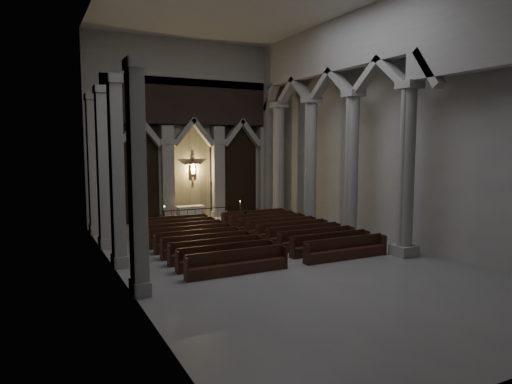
% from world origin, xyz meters
% --- Properties ---
extents(room, '(24.00, 24.10, 12.00)m').
position_xyz_m(room, '(0.00, 0.00, 7.60)').
color(room, gray).
rests_on(room, ground).
extents(sanctuary_wall, '(14.00, 0.77, 12.00)m').
position_xyz_m(sanctuary_wall, '(0.00, 11.54, 6.62)').
color(sanctuary_wall, '#9F9C94').
rests_on(sanctuary_wall, ground).
extents(right_arcade, '(1.00, 24.00, 12.00)m').
position_xyz_m(right_arcade, '(5.50, 1.33, 7.83)').
color(right_arcade, '#9F9C94').
rests_on(right_arcade, ground).
extents(left_pilasters, '(0.60, 13.00, 8.03)m').
position_xyz_m(left_pilasters, '(-6.75, 3.50, 3.91)').
color(left_pilasters, '#9F9C94').
rests_on(left_pilasters, ground).
extents(sanctuary_step, '(8.50, 2.60, 0.15)m').
position_xyz_m(sanctuary_step, '(0.00, 10.60, 0.07)').
color(sanctuary_step, '#9F9C94').
rests_on(sanctuary_step, ground).
extents(altar, '(1.86, 0.74, 0.95)m').
position_xyz_m(altar, '(-0.57, 10.71, 0.63)').
color(altar, beige).
rests_on(altar, sanctuary_step).
extents(altar_rail, '(5.34, 0.09, 1.05)m').
position_xyz_m(altar_rail, '(0.00, 9.77, 0.70)').
color(altar_rail, black).
rests_on(altar_rail, ground).
extents(candle_stand_left, '(0.24, 0.24, 1.43)m').
position_xyz_m(candle_stand_left, '(-2.75, 8.99, 0.39)').
color(candle_stand_left, olive).
rests_on(candle_stand_left, ground).
extents(candle_stand_right, '(0.23, 0.23, 1.37)m').
position_xyz_m(candle_stand_right, '(2.63, 9.67, 0.37)').
color(candle_stand_right, olive).
rests_on(candle_stand_right, ground).
extents(pews, '(9.77, 9.93, 0.97)m').
position_xyz_m(pews, '(-0.00, 2.97, 0.32)').
color(pews, black).
rests_on(pews, ground).
extents(worshipper, '(0.52, 0.43, 1.23)m').
position_xyz_m(worshipper, '(1.56, 6.47, 0.61)').
color(worshipper, black).
rests_on(worshipper, ground).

